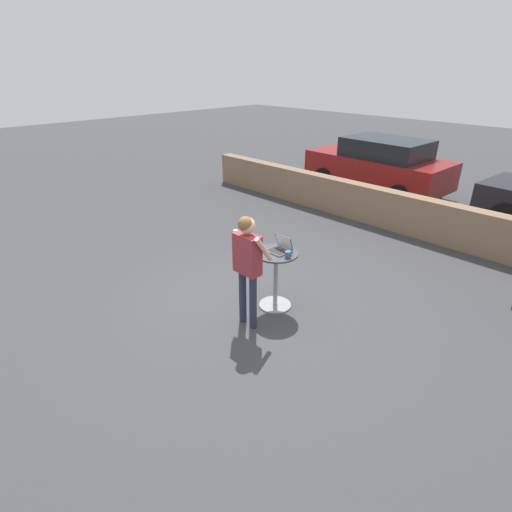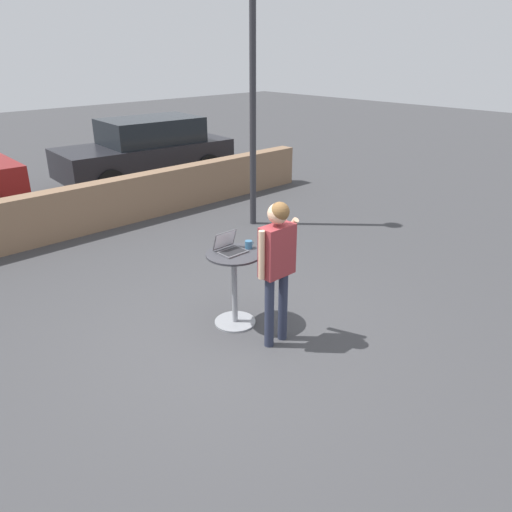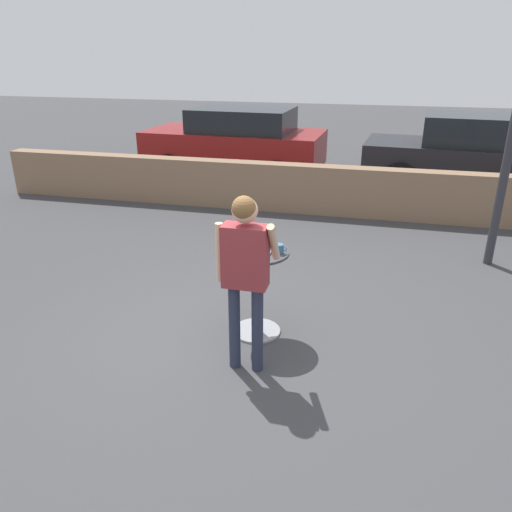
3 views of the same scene
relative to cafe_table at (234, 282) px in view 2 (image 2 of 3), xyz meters
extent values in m
plane|color=#3D3D3F|center=(-0.33, -0.31, -0.58)|extent=(50.00, 50.00, 0.00)
cube|color=#84664C|center=(-0.33, 4.47, -0.13)|extent=(12.10, 0.35, 0.90)
cylinder|color=gray|center=(0.00, 0.00, -0.57)|extent=(0.52, 0.52, 0.03)
cylinder|color=gray|center=(0.00, 0.00, -0.10)|extent=(0.07, 0.07, 0.91)
cylinder|color=#333338|center=(0.00, 0.00, 0.37)|extent=(0.68, 0.68, 0.02)
cube|color=#515156|center=(0.00, 0.02, 0.39)|extent=(0.33, 0.24, 0.02)
cube|color=black|center=(0.00, 0.02, 0.40)|extent=(0.29, 0.19, 0.00)
cube|color=#515156|center=(0.00, 0.17, 0.51)|extent=(0.32, 0.08, 0.22)
cube|color=white|center=(0.00, 0.16, 0.51)|extent=(0.30, 0.07, 0.20)
cylinder|color=#336084|center=(0.24, -0.01, 0.43)|extent=(0.09, 0.09, 0.10)
torus|color=#336084|center=(0.30, -0.01, 0.43)|extent=(0.04, 0.01, 0.04)
cylinder|color=#282D42|center=(-0.05, -0.67, -0.14)|extent=(0.11, 0.11, 0.88)
cylinder|color=#282D42|center=(0.17, -0.67, -0.14)|extent=(0.11, 0.11, 0.88)
cube|color=maroon|center=(0.06, -0.67, 0.60)|extent=(0.41, 0.21, 0.58)
sphere|color=#DBAD89|center=(0.06, -0.67, 1.03)|extent=(0.23, 0.23, 0.23)
sphere|color=brown|center=(0.06, -0.69, 1.06)|extent=(0.21, 0.21, 0.21)
cylinder|color=#DBAD89|center=(-0.18, -0.66, 0.61)|extent=(0.07, 0.07, 0.55)
cylinder|color=#DBAD89|center=(0.30, -0.58, 0.72)|extent=(0.07, 0.33, 0.43)
cube|color=black|center=(2.97, 6.79, 0.09)|extent=(4.39, 2.08, 0.69)
cube|color=black|center=(3.18, 6.77, 0.74)|extent=(2.46, 1.72, 0.60)
cylinder|color=black|center=(1.58, 6.07, -0.22)|extent=(0.73, 0.28, 0.71)
cylinder|color=black|center=(1.72, 7.72, -0.22)|extent=(0.73, 0.28, 0.71)
cylinder|color=black|center=(4.22, 5.86, -0.22)|extent=(0.73, 0.28, 0.71)
cylinder|color=black|center=(4.35, 7.51, -0.22)|extent=(0.73, 0.28, 0.71)
cylinder|color=#2D2D33|center=(2.81, 2.65, 1.70)|extent=(0.12, 0.12, 4.56)
camera|label=1|loc=(3.72, -4.10, 3.00)|focal=28.00mm
camera|label=2|loc=(-3.62, -4.20, 2.69)|focal=35.00mm
camera|label=3|loc=(1.13, -4.61, 2.31)|focal=35.00mm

